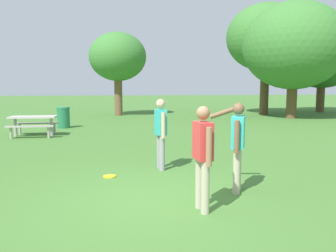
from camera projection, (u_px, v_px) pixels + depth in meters
The scene contains 11 objects.
ground_plane at pixel (154, 201), 5.88m from camera, with size 120.00×120.00×0.00m, color #447530.
person_thrower at pixel (203, 151), 5.33m from camera, with size 0.27×0.61×1.64m.
person_catcher at pixel (161, 129), 8.00m from camera, with size 0.27×0.61×1.64m.
person_bystander at pixel (237, 140), 6.29m from camera, with size 0.61×0.78×1.64m.
frisbee at pixel (110, 176), 7.44m from camera, with size 0.28×0.28×0.03m, color yellow.
picnic_table_near at pixel (33, 122), 13.28m from camera, with size 1.72×1.45×0.77m.
trash_can_beside_table at pixel (63, 117), 15.81m from camera, with size 0.59×0.59×0.96m.
tree_tall_left at pixel (118, 57), 22.00m from camera, with size 3.61×3.61×5.27m.
tree_broad_center at pixel (266, 38), 22.61m from camera, with size 5.15×5.15×7.22m.
tree_far_right at pixel (294, 46), 20.04m from camera, with size 5.91×5.91×6.72m.
tree_slender_mid at pixel (323, 57), 24.66m from camera, with size 5.25×5.25×6.19m.
Camera 1 is at (-0.45, -5.68, 1.96)m, focal length 37.12 mm.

